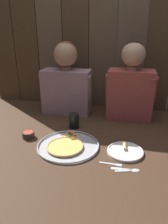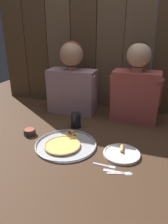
% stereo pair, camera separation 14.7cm
% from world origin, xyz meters
% --- Properties ---
extents(ground_plane, '(3.20, 3.20, 0.00)m').
position_xyz_m(ground_plane, '(0.00, 0.00, 0.00)').
color(ground_plane, '#422B1C').
extents(pizza_tray, '(0.41, 0.41, 0.03)m').
position_xyz_m(pizza_tray, '(-0.10, -0.08, 0.01)').
color(pizza_tray, '#B2B2B7').
rests_on(pizza_tray, ground).
extents(dinner_plate, '(0.23, 0.23, 0.03)m').
position_xyz_m(dinner_plate, '(0.27, -0.07, 0.01)').
color(dinner_plate, white).
rests_on(dinner_plate, ground).
extents(drinking_glass, '(0.09, 0.09, 0.11)m').
position_xyz_m(drinking_glass, '(-0.13, 0.21, 0.06)').
color(drinking_glass, black).
rests_on(drinking_glass, ground).
extents(dipping_bowl, '(0.09, 0.09, 0.04)m').
position_xyz_m(dipping_bowl, '(-0.40, -0.02, 0.02)').
color(dipping_bowl, '#3D332D').
rests_on(dipping_bowl, ground).
extents(table_fork, '(0.13, 0.02, 0.01)m').
position_xyz_m(table_fork, '(0.20, -0.21, 0.00)').
color(table_fork, silver).
rests_on(table_fork, ground).
extents(table_knife, '(0.16, 0.03, 0.01)m').
position_xyz_m(table_knife, '(0.28, -0.24, 0.00)').
color(table_knife, silver).
rests_on(table_knife, ground).
extents(table_spoon, '(0.14, 0.06, 0.01)m').
position_xyz_m(table_spoon, '(0.32, -0.24, 0.00)').
color(table_spoon, silver).
rests_on(table_spoon, ground).
extents(diner_left, '(0.45, 0.20, 0.62)m').
position_xyz_m(diner_left, '(-0.27, 0.49, 0.29)').
color(diner_left, gray).
rests_on(diner_left, ground).
extents(diner_right, '(0.40, 0.20, 0.63)m').
position_xyz_m(diner_right, '(0.27, 0.49, 0.30)').
color(diner_right, '#AD4C47').
rests_on(diner_right, ground).
extents(wooden_backdrop_wall, '(2.19, 0.03, 1.32)m').
position_xyz_m(wooden_backdrop_wall, '(0.00, 0.72, 0.66)').
color(wooden_backdrop_wall, '#4F3A26').
rests_on(wooden_backdrop_wall, ground).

